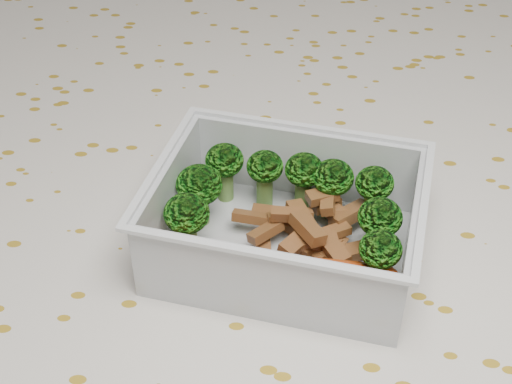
{
  "coord_description": "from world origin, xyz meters",
  "views": [
    {
      "loc": [
        0.02,
        -0.36,
        1.08
      ],
      "look_at": [
        -0.0,
        0.0,
        0.78
      ],
      "focal_mm": 50.0,
      "sensor_mm": 36.0,
      "label": 1
    }
  ],
  "objects": [
    {
      "name": "lunch_container",
      "position": [
        0.02,
        -0.03,
        0.78
      ],
      "size": [
        0.19,
        0.16,
        0.06
      ],
      "color": "silver",
      "rests_on": "tablecloth"
    },
    {
      "name": "sausage",
      "position": [
        0.01,
        -0.06,
        0.77
      ],
      "size": [
        0.15,
        0.03,
        0.02
      ],
      "color": "#C44113",
      "rests_on": "lunch_container"
    },
    {
      "name": "dining_table",
      "position": [
        0.0,
        0.0,
        0.67
      ],
      "size": [
        1.4,
        0.9,
        0.75
      ],
      "color": "brown",
      "rests_on": "ground"
    },
    {
      "name": "meat_pile",
      "position": [
        0.03,
        -0.02,
        0.77
      ],
      "size": [
        0.09,
        0.07,
        0.03
      ],
      "color": "brown",
      "rests_on": "lunch_container"
    },
    {
      "name": "broccoli_florets",
      "position": [
        0.02,
        -0.01,
        0.79
      ],
      "size": [
        0.15,
        0.11,
        0.04
      ],
      "color": "#608C3F",
      "rests_on": "lunch_container"
    },
    {
      "name": "tablecloth",
      "position": [
        0.0,
        0.0,
        0.72
      ],
      "size": [
        1.46,
        0.96,
        0.19
      ],
      "color": "beige",
      "rests_on": "dining_table"
    }
  ]
}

